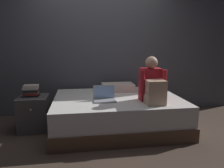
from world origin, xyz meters
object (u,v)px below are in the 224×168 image
at_px(pillow, 118,87).
at_px(person_sitting, 152,85).
at_px(bed, 117,112).
at_px(laptop, 104,97).
at_px(nightstand, 34,113).
at_px(book_stack, 31,91).

bearing_deg(pillow, person_sitting, -66.01).
distance_m(bed, laptop, 0.43).
xyz_separation_m(nightstand, person_sitting, (1.75, -0.45, 0.48)).
bearing_deg(person_sitting, laptop, 166.39).
distance_m(laptop, pillow, 0.71).
xyz_separation_m(person_sitting, book_stack, (-1.77, 0.46, -0.13)).
distance_m(nightstand, pillow, 1.47).
distance_m(bed, person_sitting, 0.76).
xyz_separation_m(nightstand, pillow, (1.39, 0.36, 0.30)).
xyz_separation_m(nightstand, book_stack, (-0.02, 0.01, 0.36)).
xyz_separation_m(bed, person_sitting, (0.45, -0.35, 0.50)).
xyz_separation_m(bed, nightstand, (-1.30, 0.09, 0.02)).
height_order(laptop, pillow, laptop).
bearing_deg(pillow, laptop, -116.39).
bearing_deg(bed, pillow, 78.58).
bearing_deg(book_stack, nightstand, -26.75).
bearing_deg(book_stack, person_sitting, -14.45).
height_order(bed, pillow, pillow).
distance_m(nightstand, person_sitting, 1.87).
relative_size(pillow, book_stack, 2.39).
height_order(bed, book_stack, book_stack).
height_order(nightstand, laptop, laptop).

